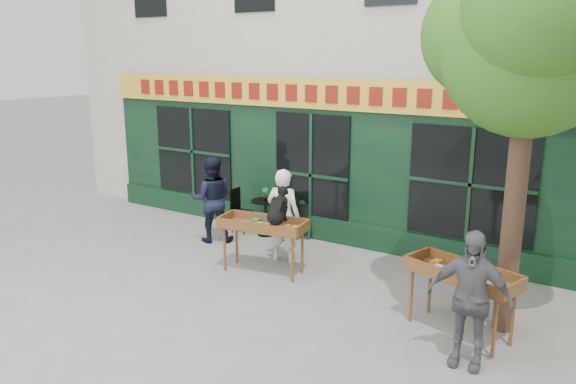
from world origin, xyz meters
name	(u,v)px	position (x,y,z in m)	size (l,w,h in m)	color
ground	(245,273)	(0.00, 0.00, 0.00)	(80.00, 80.00, 0.00)	slate
building	(389,2)	(0.00, 5.97, 4.97)	(14.00, 7.26, 10.00)	beige
street_tree	(537,25)	(4.34, 0.36, 4.11)	(3.05, 2.90, 5.60)	#382619
book_cart_center	(263,228)	(0.25, 0.22, 0.82)	(1.58, 0.85, 0.99)	brown
dog	(278,205)	(0.60, 0.17, 1.29)	(0.34, 0.60, 0.60)	black
woman	(283,216)	(0.25, 0.87, 0.88)	(0.64, 0.42, 1.75)	white
book_cart_right	(462,277)	(3.81, -0.17, 0.82)	(1.62, 1.03, 0.99)	brown
man_right	(469,299)	(4.11, -0.92, 0.87)	(1.02, 0.43, 1.75)	#525257
bistro_table	(265,210)	(-0.92, 1.97, 0.54)	(0.60, 0.60, 0.76)	black
bistro_chair_left	(238,206)	(-1.56, 1.87, 0.56)	(0.38, 0.38, 0.95)	black
bistro_chair_right	(293,213)	(-0.31, 2.09, 0.56)	(0.51, 0.51, 0.95)	black
potted_plant	(265,194)	(-0.92, 1.97, 0.91)	(0.15, 0.10, 0.28)	gray
man_left	(212,199)	(-1.62, 1.07, 0.89)	(0.86, 0.67, 1.77)	black
chalkboard	(298,219)	(-0.24, 2.19, 0.40)	(0.59, 0.32, 0.79)	black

